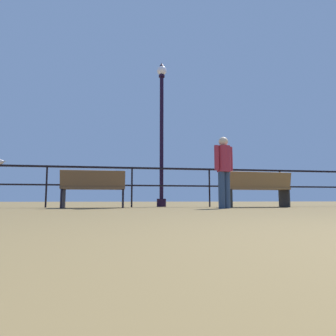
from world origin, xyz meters
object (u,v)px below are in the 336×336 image
Objects in this scene: bench_near_left at (93,187)px; bench_near_right at (258,187)px; person_at_railing at (224,167)px; lamppost_center at (162,128)px.

bench_near_left is 0.84× the size of bench_near_right.
bench_near_left is 3.04m from person_at_railing.
lamppost_center is (1.76, 0.99, 1.71)m from bench_near_left.
person_at_railing is (1.13, -1.82, -1.28)m from lamppost_center.
lamppost_center is at bearing 29.26° from bench_near_left.
bench_near_right is at bearing -22.69° from lamppost_center.
person_at_railing reaches higher than bench_near_left.
lamppost_center reaches higher than bench_near_left.
lamppost_center reaches higher than bench_near_right.
bench_near_left is at bearing 179.97° from bench_near_right.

